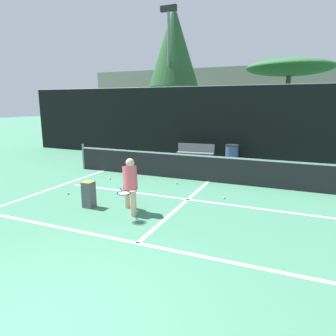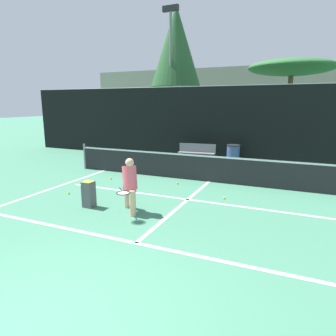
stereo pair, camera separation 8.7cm
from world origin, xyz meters
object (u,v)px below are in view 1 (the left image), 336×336
object	(u,v)px
player_practicing	(130,184)
courtside_bench	(195,152)
parked_car	(248,141)
trash_bin	(232,154)
ball_hopper	(89,194)

from	to	relation	value
player_practicing	courtside_bench	world-z (taller)	player_practicing
courtside_bench	parked_car	bearing A→B (deg)	58.49
courtside_bench	player_practicing	bearing A→B (deg)	-90.70
trash_bin	parked_car	xyz separation A→B (m)	(0.20, 3.67, 0.18)
trash_bin	parked_car	size ratio (longest dim) A/B	0.19
parked_car	player_practicing	bearing A→B (deg)	-96.82
trash_bin	parked_car	world-z (taller)	parked_car
player_practicing	parked_car	xyz separation A→B (m)	(1.32, 11.04, -0.13)
player_practicing	parked_car	distance (m)	11.12
player_practicing	ball_hopper	xyz separation A→B (m)	(-1.23, -0.09, -0.39)
player_practicing	parked_car	bearing A→B (deg)	130.16
parked_car	courtside_bench	bearing A→B (deg)	-116.22
ball_hopper	trash_bin	bearing A→B (deg)	72.48
player_practicing	parked_car	size ratio (longest dim) A/B	0.31
ball_hopper	courtside_bench	distance (m)	7.31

